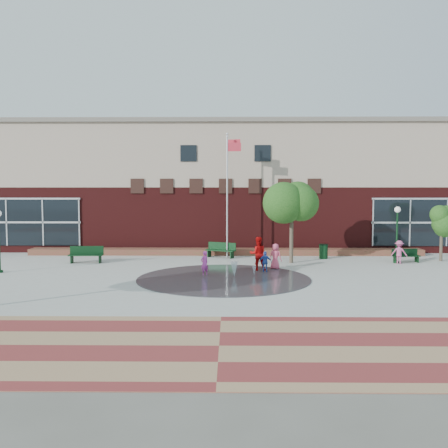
{
  "coord_description": "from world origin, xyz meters",
  "views": [
    {
      "loc": [
        0.29,
        -19.71,
        4.26
      ],
      "look_at": [
        0.0,
        4.0,
        2.6
      ],
      "focal_mm": 38.0,
      "sensor_mm": 36.0,
      "label": 1
    }
  ],
  "objects_px": {
    "bench_left": "(86,258)",
    "flagpole_right": "(228,190)",
    "trash_can": "(323,251)",
    "child_splash": "(205,263)",
    "flagpole_left": "(228,188)"
  },
  "relations": [
    {
      "from": "trash_can",
      "to": "child_splash",
      "type": "relative_size",
      "value": 0.75
    },
    {
      "from": "bench_left",
      "to": "trash_can",
      "type": "relative_size",
      "value": 2.14
    },
    {
      "from": "bench_left",
      "to": "trash_can",
      "type": "xyz_separation_m",
      "value": [
        14.36,
        1.92,
        0.15
      ]
    },
    {
      "from": "trash_can",
      "to": "flagpole_left",
      "type": "bearing_deg",
      "value": 171.11
    },
    {
      "from": "flagpole_right",
      "to": "trash_can",
      "type": "distance_m",
      "value": 7.13
    },
    {
      "from": "flagpole_left",
      "to": "bench_left",
      "type": "distance_m",
      "value": 9.75
    },
    {
      "from": "flagpole_left",
      "to": "flagpole_right",
      "type": "xyz_separation_m",
      "value": [
        -0.01,
        -0.54,
        -0.12
      ]
    },
    {
      "from": "bench_left",
      "to": "child_splash",
      "type": "bearing_deg",
      "value": -31.94
    },
    {
      "from": "bench_left",
      "to": "flagpole_right",
      "type": "bearing_deg",
      "value": 12.61
    },
    {
      "from": "flagpole_left",
      "to": "bench_left",
      "type": "bearing_deg",
      "value": -143.86
    },
    {
      "from": "flagpole_right",
      "to": "child_splash",
      "type": "xyz_separation_m",
      "value": [
        -1.15,
        -6.32,
        -3.69
      ]
    },
    {
      "from": "bench_left",
      "to": "child_splash",
      "type": "distance_m",
      "value": 8.26
    },
    {
      "from": "child_splash",
      "to": "flagpole_right",
      "type": "bearing_deg",
      "value": -145.17
    },
    {
      "from": "flagpole_right",
      "to": "trash_can",
      "type": "relative_size",
      "value": 8.24
    },
    {
      "from": "bench_left",
      "to": "trash_can",
      "type": "bearing_deg",
      "value": 4.73
    }
  ]
}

